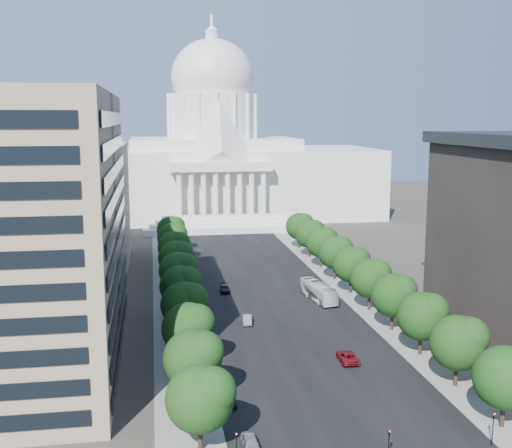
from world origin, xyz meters
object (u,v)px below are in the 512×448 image
car_dark_a (229,400)px  city_bus (318,291)px  car_parked (251,444)px  car_silver (247,320)px  car_red (347,357)px  car_dark_b (225,289)px

car_dark_a → city_bus: (23.51, 44.83, 1.17)m
car_parked → car_silver: bearing=80.5°
car_parked → city_bus: size_ratio=0.35×
car_silver → car_parked: size_ratio=0.98×
car_parked → city_bus: city_bus is taller
car_red → car_parked: bearing=54.6°
car_red → car_parked: car_parked is taller
car_red → car_dark_b: car_red is taller
car_red → car_dark_b: size_ratio=1.17×
car_dark_a → car_silver: (7.09, 32.16, 0.09)m
car_dark_b → car_parked: size_ratio=1.04×
car_dark_b → city_bus: city_bus is taller
car_silver → car_parked: (-6.09, -43.85, 0.04)m
car_dark_b → city_bus: (18.01, -8.96, 1.12)m
city_bus → car_parked: bearing=-119.7°
car_red → city_bus: 33.25m
car_silver → car_dark_b: 21.70m
car_red → city_bus: city_bus is taller
car_silver → car_red: (12.31, -20.30, 0.04)m
car_dark_a → car_dark_b: (5.50, 53.80, 0.05)m
car_dark_a → car_red: car_red is taller
car_silver → car_dark_a: bearing=-96.3°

